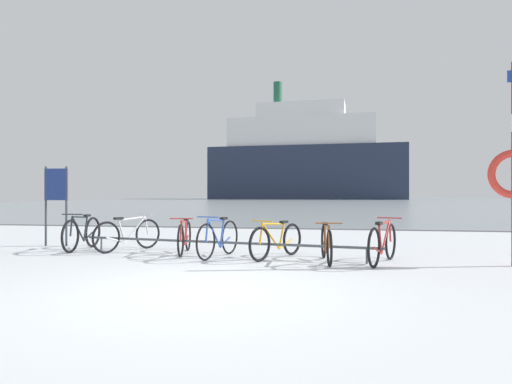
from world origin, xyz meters
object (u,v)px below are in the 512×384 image
at_px(bicycle_1, 128,235).
at_px(bicycle_3, 218,238).
at_px(bicycle_6, 383,243).
at_px(bicycle_5, 326,244).
at_px(ferry_ship, 304,159).
at_px(bicycle_0, 82,233).
at_px(bicycle_2, 185,237).
at_px(info_sign, 56,192).
at_px(bicycle_4, 277,241).

distance_m(bicycle_1, bicycle_3, 2.25).
relative_size(bicycle_1, bicycle_6, 0.93).
distance_m(bicycle_3, bicycle_5, 2.10).
bearing_deg(ferry_ship, bicycle_3, -87.71).
relative_size(bicycle_1, bicycle_3, 0.95).
relative_size(bicycle_0, bicycle_6, 1.02).
bearing_deg(bicycle_2, bicycle_3, -24.05).
distance_m(bicycle_0, info_sign, 1.48).
height_order(bicycle_0, bicycle_3, same).
height_order(bicycle_3, bicycle_6, bicycle_3).
xyz_separation_m(bicycle_1, bicycle_4, (3.31, -0.54, -0.01)).
height_order(bicycle_2, bicycle_6, bicycle_6).
bearing_deg(bicycle_5, bicycle_1, 168.37).
xyz_separation_m(bicycle_2, bicycle_6, (3.89, -0.61, 0.02)).
xyz_separation_m(bicycle_3, info_sign, (-4.26, 1.15, 0.90)).
relative_size(bicycle_0, bicycle_4, 1.08).
bearing_deg(bicycle_4, bicycle_6, -9.08).
distance_m(bicycle_1, bicycle_2, 1.38).
relative_size(bicycle_1, bicycle_4, 0.99).
height_order(bicycle_2, bicycle_3, bicycle_3).
bearing_deg(bicycle_3, info_sign, 164.93).
relative_size(bicycle_2, bicycle_4, 1.02).
height_order(bicycle_1, info_sign, info_sign).
height_order(bicycle_1, bicycle_2, bicycle_1).
bearing_deg(bicycle_5, info_sign, 167.36).
relative_size(bicycle_0, bicycle_1, 1.10).
distance_m(bicycle_0, bicycle_6, 6.36).
bearing_deg(bicycle_5, bicycle_6, 1.52).
bearing_deg(bicycle_3, ferry_ship, 92.29).
bearing_deg(bicycle_0, bicycle_1, 1.88).
distance_m(bicycle_3, bicycle_4, 1.14).
xyz_separation_m(info_sign, ferry_ship, (0.97, 80.95, 6.84)).
height_order(bicycle_3, ferry_ship, ferry_ship).
bearing_deg(bicycle_1, bicycle_3, -15.45).
bearing_deg(ferry_ship, bicycle_6, -85.58).
relative_size(bicycle_6, info_sign, 0.88).
relative_size(bicycle_3, bicycle_4, 1.04).
height_order(info_sign, ferry_ship, ferry_ship).
distance_m(bicycle_3, bicycle_6, 3.08).
relative_size(bicycle_3, bicycle_6, 0.98).
height_order(bicycle_4, bicycle_5, bicycle_4).
xyz_separation_m(bicycle_4, ferry_ship, (-4.42, 82.04, 7.77)).
height_order(bicycle_0, ferry_ship, ferry_ship).
bearing_deg(bicycle_4, info_sign, 168.62).
bearing_deg(bicycle_6, bicycle_3, 175.37).
height_order(bicycle_1, bicycle_5, bicycle_1).
xyz_separation_m(bicycle_0, bicycle_5, (5.31, -0.84, -0.03)).
height_order(bicycle_4, info_sign, info_sign).
bearing_deg(bicycle_6, bicycle_5, -178.48).
bearing_deg(bicycle_3, bicycle_5, -7.54).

